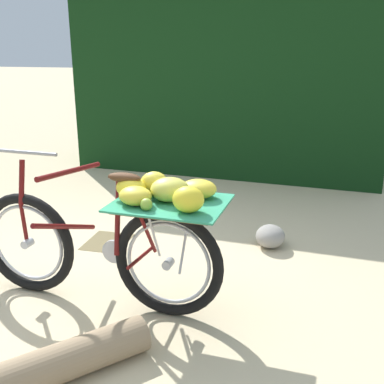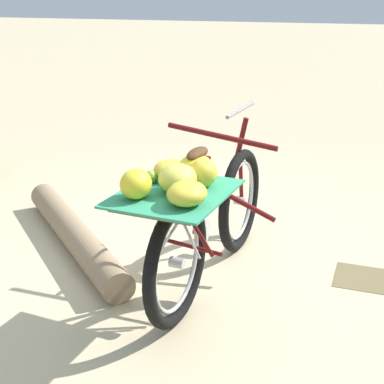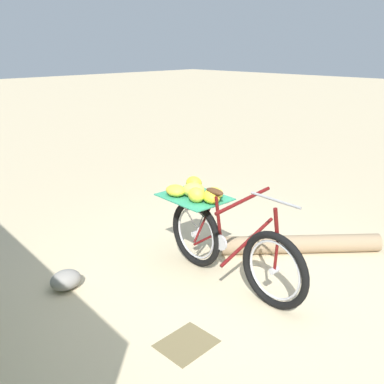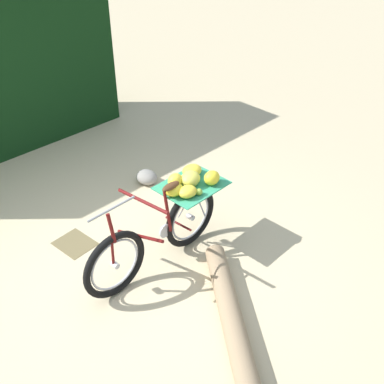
{
  "view_description": "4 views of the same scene",
  "coord_description": "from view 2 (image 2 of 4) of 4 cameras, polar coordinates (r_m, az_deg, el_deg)",
  "views": [
    {
      "loc": [
        2.87,
        1.44,
        1.7
      ],
      "look_at": [
        0.19,
        0.79,
        0.82
      ],
      "focal_mm": 43.77,
      "sensor_mm": 36.0,
      "label": 1
    },
    {
      "loc": [
        -0.72,
        3.23,
        1.77
      ],
      "look_at": [
        0.17,
        0.75,
        0.82
      ],
      "focal_mm": 52.87,
      "sensor_mm": 36.0,
      "label": 2
    },
    {
      "loc": [
        -2.69,
        -2.25,
        2.26
      ],
      "look_at": [
        0.34,
        0.75,
        0.8
      ],
      "focal_mm": 39.96,
      "sensor_mm": 36.0,
      "label": 3
    },
    {
      "loc": [
        2.91,
        -2.44,
        3.5
      ],
      "look_at": [
        0.42,
        0.53,
        0.82
      ],
      "focal_mm": 43.52,
      "sensor_mm": 36.0,
      "label": 4
    }
  ],
  "objects": [
    {
      "name": "ground_plane",
      "position": [
        3.75,
        6.38,
        -8.5
      ],
      "size": [
        60.0,
        60.0,
        0.0
      ],
      "primitive_type": "plane",
      "color": "beige"
    },
    {
      "name": "bicycle",
      "position": [
        3.35,
        1.17,
        -2.21
      ],
      "size": [
        0.71,
        1.79,
        1.03
      ],
      "rotation": [
        0.0,
        0.0,
        -1.64
      ],
      "color": "black",
      "rests_on": "ground_plane"
    },
    {
      "name": "fallen_log",
      "position": [
        4.18,
        -11.78,
        -4.13
      ],
      "size": [
        1.49,
        1.39,
        0.21
      ],
      "primitive_type": "cylinder",
      "rotation": [
        0.0,
        1.57,
        -0.74
      ],
      "color": "#937A5B",
      "rests_on": "ground_plane"
    },
    {
      "name": "leaf_litter_patch",
      "position": [
        3.87,
        17.45,
        -8.36
      ],
      "size": [
        0.44,
        0.36,
        0.01
      ],
      "primitive_type": "cube",
      "color": "olive",
      "rests_on": "ground_plane"
    }
  ]
}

